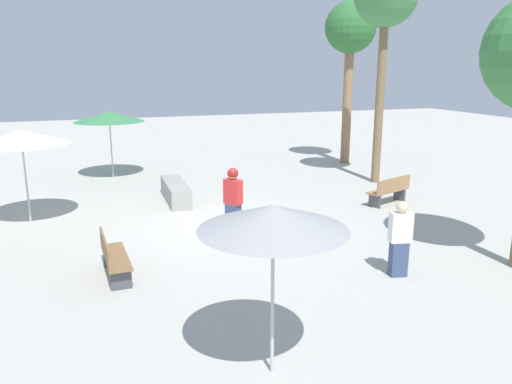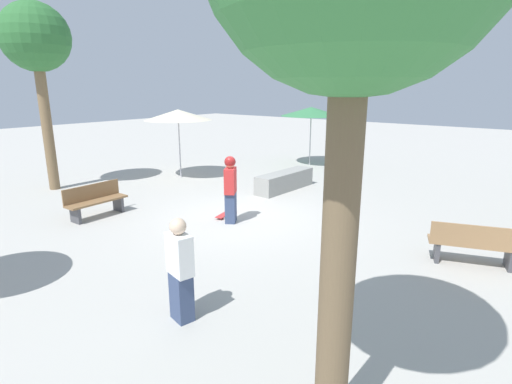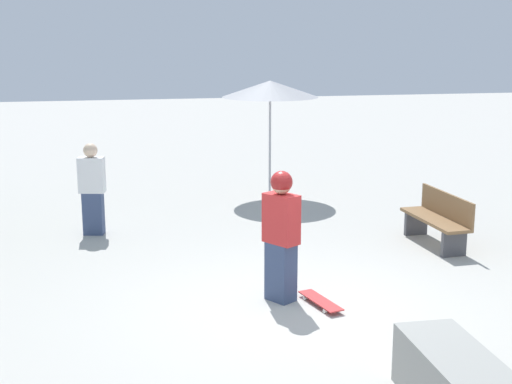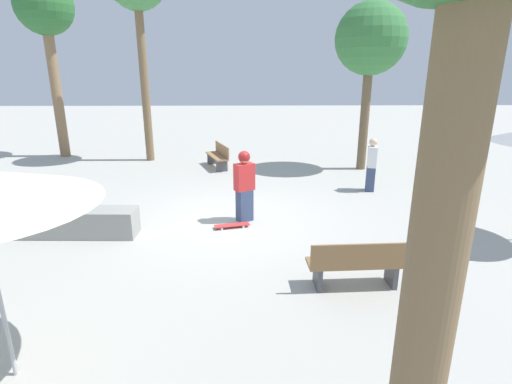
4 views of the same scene
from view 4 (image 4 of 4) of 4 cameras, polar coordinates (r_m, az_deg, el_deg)
The scene contains 9 objects.
ground_plane at distance 9.52m, azimuth -3.90°, elevation -4.20°, with size 60.00×60.00×0.00m, color #B2AFA8.
skater_main at distance 9.27m, azimuth -1.68°, elevation 1.17°, with size 0.45×0.51×1.69m.
skateboard at distance 9.14m, azimuth -3.46°, elevation -4.75°, with size 0.38×0.82×0.07m.
concrete_ledge at distance 9.44m, azimuth -23.92°, elevation -3.99°, with size 0.67×2.48×0.60m.
bench_near at distance 6.82m, azimuth 14.20°, elevation -9.97°, with size 0.51×1.62×0.85m.
bench_far at distance 14.57m, azimuth -5.39°, elevation 5.15°, with size 1.65×0.96×0.85m.
palm_tree_right at distance 14.52m, azimuth 16.07°, elevation 20.05°, with size 2.36×2.36×5.58m.
palm_tree_center_left at distance 18.05m, azimuth -27.92°, elevation 21.73°, with size 2.12×2.12×6.74m.
bystander_watching at distance 12.12m, azimuth 16.17°, elevation 3.75°, with size 0.47×0.32×1.56m.
Camera 4 is at (8.84, 0.49, 3.50)m, focal length 28.00 mm.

